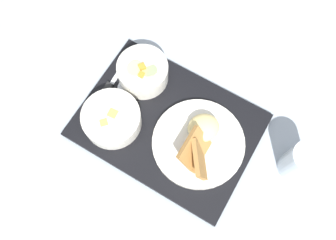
{
  "coord_description": "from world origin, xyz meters",
  "views": [
    {
      "loc": [
        0.13,
        -0.24,
        0.82
      ],
      "look_at": [
        0.0,
        0.0,
        0.04
      ],
      "focal_mm": 38.0,
      "sensor_mm": 36.0,
      "label": 1
    }
  ],
  "objects_px": {
    "bowl_salad": "(143,71)",
    "spoon": "(117,94)",
    "plate_main": "(199,142)",
    "glass_water": "(300,163)",
    "knife": "(107,90)",
    "bowl_soup": "(112,118)"
  },
  "relations": [
    {
      "from": "plate_main",
      "to": "knife",
      "type": "bearing_deg",
      "value": 176.61
    },
    {
      "from": "bowl_salad",
      "to": "spoon",
      "type": "xyz_separation_m",
      "value": [
        -0.03,
        -0.07,
        -0.03
      ]
    },
    {
      "from": "bowl_soup",
      "to": "glass_water",
      "type": "height_order",
      "value": "glass_water"
    },
    {
      "from": "knife",
      "to": "bowl_salad",
      "type": "bearing_deg",
      "value": -40.5
    },
    {
      "from": "plate_main",
      "to": "spoon",
      "type": "bearing_deg",
      "value": 175.84
    },
    {
      "from": "bowl_salad",
      "to": "knife",
      "type": "height_order",
      "value": "bowl_salad"
    },
    {
      "from": "bowl_salad",
      "to": "spoon",
      "type": "relative_size",
      "value": 0.82
    },
    {
      "from": "bowl_soup",
      "to": "knife",
      "type": "height_order",
      "value": "bowl_soup"
    },
    {
      "from": "plate_main",
      "to": "glass_water",
      "type": "relative_size",
      "value": 1.94
    },
    {
      "from": "glass_water",
      "to": "bowl_salad",
      "type": "bearing_deg",
      "value": 175.43
    },
    {
      "from": "spoon",
      "to": "plate_main",
      "type": "bearing_deg",
      "value": -86.75
    },
    {
      "from": "bowl_salad",
      "to": "plate_main",
      "type": "relative_size",
      "value": 0.57
    },
    {
      "from": "bowl_salad",
      "to": "spoon",
      "type": "distance_m",
      "value": 0.09
    },
    {
      "from": "plate_main",
      "to": "knife",
      "type": "distance_m",
      "value": 0.26
    },
    {
      "from": "spoon",
      "to": "glass_water",
      "type": "height_order",
      "value": "glass_water"
    },
    {
      "from": "bowl_salad",
      "to": "knife",
      "type": "xyz_separation_m",
      "value": [
        -0.06,
        -0.07,
        -0.03
      ]
    },
    {
      "from": "bowl_salad",
      "to": "knife",
      "type": "bearing_deg",
      "value": -129.51
    },
    {
      "from": "plate_main",
      "to": "spoon",
      "type": "xyz_separation_m",
      "value": [
        -0.23,
        0.02,
        -0.01
      ]
    },
    {
      "from": "bowl_soup",
      "to": "knife",
      "type": "xyz_separation_m",
      "value": [
        -0.06,
        0.06,
        -0.02
      ]
    },
    {
      "from": "bowl_salad",
      "to": "bowl_soup",
      "type": "distance_m",
      "value": 0.14
    },
    {
      "from": "bowl_soup",
      "to": "spoon",
      "type": "distance_m",
      "value": 0.08
    },
    {
      "from": "knife",
      "to": "glass_water",
      "type": "xyz_separation_m",
      "value": [
        0.48,
        0.04,
        0.03
      ]
    }
  ]
}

